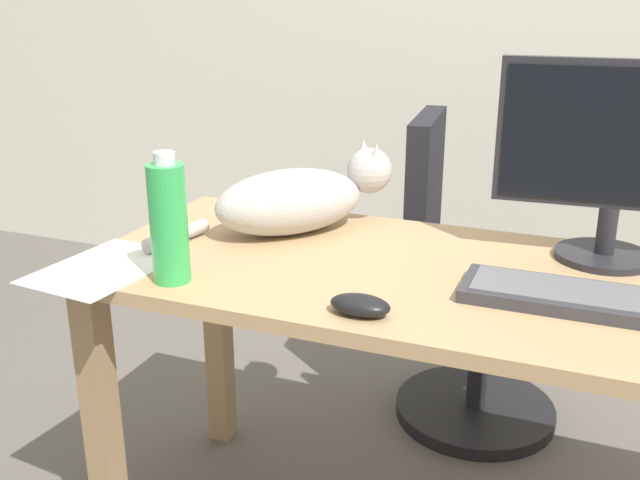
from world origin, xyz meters
The scene contains 8 objects.
desk centered at (0.00, 0.00, 0.61)m, with size 1.66×0.64×0.71m.
office_chair centered at (-0.15, 0.64, 0.40)m, with size 0.48×0.48×0.92m.
monitor centered at (0.20, 0.21, 0.94)m, with size 0.48×0.20×0.42m.
keyboard centered at (0.18, -0.06, 0.73)m, with size 0.44×0.15×0.03m.
cat centered at (-0.47, 0.14, 0.79)m, with size 0.43×0.47×0.20m.
computer_mouse centered at (-0.19, -0.24, 0.73)m, with size 0.11×0.06×0.04m, color black.
paper_sheet centered at (-0.75, -0.23, 0.71)m, with size 0.21×0.30×0.00m, color white.
water_bottle centered at (-0.58, -0.23, 0.83)m, with size 0.07×0.07×0.26m.
Camera 1 is at (0.19, -1.37, 1.26)m, focal length 41.31 mm.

